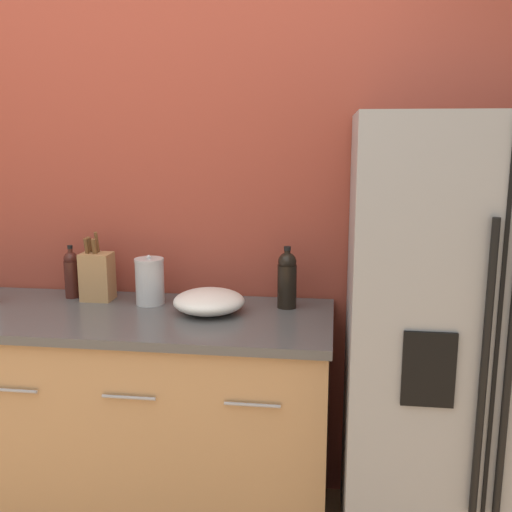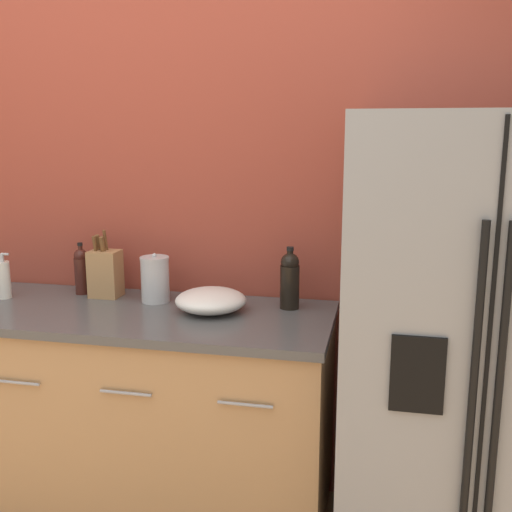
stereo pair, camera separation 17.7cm
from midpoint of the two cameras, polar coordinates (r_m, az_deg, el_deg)
name	(u,v)px [view 1 (the left image)]	position (r m, az deg, el deg)	size (l,w,h in m)	color
wall_back	(143,212)	(2.77, -12.49, 4.13)	(10.00, 0.05, 2.60)	#993D2D
counter_unit	(106,414)	(2.73, -15.95, -14.33)	(1.90, 0.64, 0.93)	black
refrigerator	(465,352)	(2.33, 17.26, -8.79)	(0.86, 0.82, 1.72)	gray
knife_block	(97,276)	(2.71, -16.72, -1.81)	(0.13, 0.10, 0.30)	#A87A4C
wine_bottle	(287,279)	(2.48, 0.94, -2.20)	(0.08, 0.08, 0.26)	black
oil_bottle	(72,273)	(2.79, -18.91, -1.60)	(0.06, 0.06, 0.24)	#3D1914
steel_canister	(150,281)	(2.60, -12.02, -2.37)	(0.12, 0.12, 0.21)	#B7B7BA
mixing_bowl	(209,301)	(2.45, -6.58, -4.33)	(0.29, 0.29, 0.09)	white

